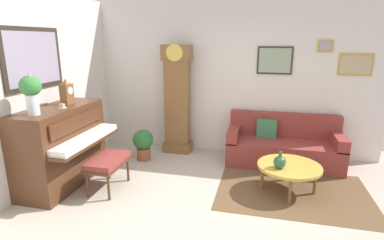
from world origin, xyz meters
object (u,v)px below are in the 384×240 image
(coffee_table, at_px, (289,167))
(grandfather_clock, at_px, (177,102))
(piano, at_px, (62,146))
(teacup, at_px, (62,106))
(flower_vase, at_px, (31,90))
(green_jug, at_px, (280,162))
(potted_plant, at_px, (143,143))
(mantel_clock, at_px, (67,93))
(couch, at_px, (283,146))
(piano_bench, at_px, (108,162))

(coffee_table, bearing_deg, grandfather_clock, 148.64)
(piano, relative_size, teacup, 12.41)
(piano, bearing_deg, grandfather_clock, 53.56)
(flower_vase, bearing_deg, piano, 90.15)
(coffee_table, distance_m, flower_vase, 3.56)
(green_jug, bearing_deg, potted_plant, 161.62)
(coffee_table, height_order, mantel_clock, mantel_clock)
(coffee_table, distance_m, teacup, 3.29)
(couch, relative_size, green_jug, 7.92)
(grandfather_clock, bearing_deg, coffee_table, -31.36)
(piano_bench, height_order, mantel_clock, mantel_clock)
(piano, xyz_separation_m, coffee_table, (3.24, 0.51, -0.22))
(piano, xyz_separation_m, potted_plant, (0.79, 1.14, -0.27))
(teacup, bearing_deg, flower_vase, -103.45)
(potted_plant, bearing_deg, couch, 10.42)
(green_jug, bearing_deg, couch, 84.71)
(piano_bench, bearing_deg, coffee_table, 11.64)
(coffee_table, distance_m, mantel_clock, 3.39)
(mantel_clock, height_order, green_jug, mantel_clock)
(flower_vase, height_order, green_jug, flower_vase)
(piano_bench, xyz_separation_m, green_jug, (2.38, 0.38, 0.08))
(coffee_table, bearing_deg, teacup, -170.02)
(grandfather_clock, xyz_separation_m, coffee_table, (1.97, -1.20, -0.59))
(grandfather_clock, relative_size, coffee_table, 2.31)
(flower_vase, distance_m, green_jug, 3.36)
(flower_vase, xyz_separation_m, potted_plant, (0.78, 1.61, -1.17))
(piano, relative_size, couch, 0.76)
(piano, distance_m, piano_bench, 0.74)
(piano, relative_size, mantel_clock, 3.79)
(mantel_clock, bearing_deg, green_jug, 2.69)
(grandfather_clock, relative_size, mantel_clock, 5.34)
(grandfather_clock, xyz_separation_m, green_jug, (1.83, -1.34, -0.48))
(couch, relative_size, potted_plant, 3.39)
(green_jug, bearing_deg, piano_bench, -170.87)
(grandfather_clock, distance_m, mantel_clock, 1.99)
(piano, xyz_separation_m, mantel_clock, (0.00, 0.23, 0.75))
(grandfather_clock, xyz_separation_m, mantel_clock, (-1.26, -1.48, 0.38))
(grandfather_clock, relative_size, potted_plant, 3.62)
(piano, bearing_deg, mantel_clock, 89.56)
(piano_bench, bearing_deg, potted_plant, 86.69)
(piano_bench, height_order, green_jug, green_jug)
(grandfather_clock, relative_size, teacup, 17.50)
(piano_bench, xyz_separation_m, couch, (2.49, 1.60, -0.09))
(piano_bench, distance_m, grandfather_clock, 1.89)
(flower_vase, relative_size, potted_plant, 1.04)
(piano_bench, bearing_deg, couch, 32.65)
(teacup, relative_size, potted_plant, 0.21)
(teacup, bearing_deg, piano_bench, 3.02)
(couch, height_order, coffee_table, couch)
(grandfather_clock, distance_m, couch, 2.05)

